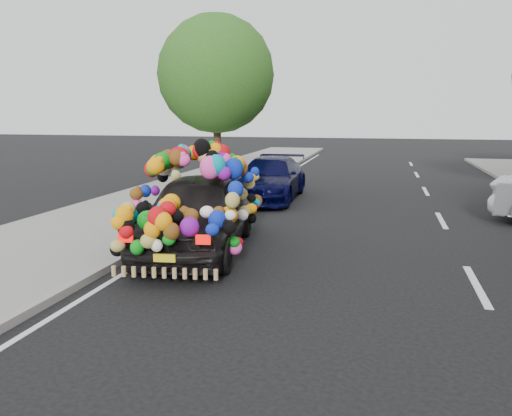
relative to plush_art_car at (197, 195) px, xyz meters
The scene contains 7 objects.
ground 1.95m from the plush_art_car, 34.33° to the right, with size 100.00×100.00×0.00m, color black.
sidewalk 3.27m from the plush_art_car, 162.99° to the right, with size 4.00×60.00×0.12m, color gray.
kerb 1.71m from the plush_art_car, 138.29° to the right, with size 0.15×60.00×0.13m, color gray.
lane_markings 5.13m from the plush_art_car, 10.44° to the right, with size 6.00×50.00×0.01m, color silver, non-canonical shape.
tree_near_sidewalk 9.41m from the plush_art_car, 106.04° to the left, with size 4.20×4.20×6.13m.
plush_art_car is the anchor object (origin of this frame).
navy_sedan 6.21m from the plush_art_car, 89.57° to the left, with size 1.82×4.47×1.30m, color black.
Camera 1 is at (2.09, -7.99, 2.61)m, focal length 35.00 mm.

